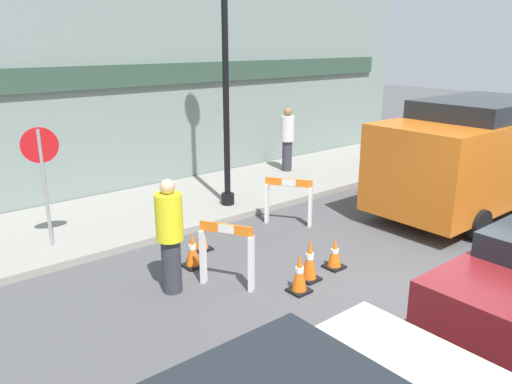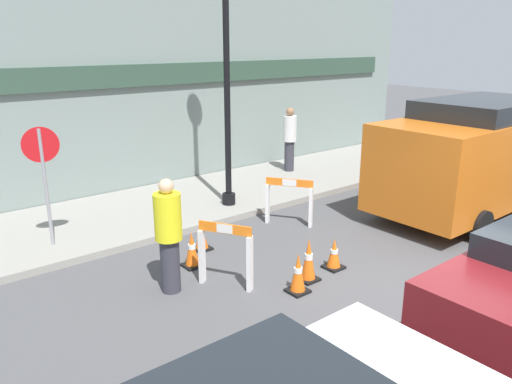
{
  "view_description": "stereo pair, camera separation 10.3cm",
  "coord_description": "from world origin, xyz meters",
  "px_view_note": "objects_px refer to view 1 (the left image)",
  "views": [
    {
      "loc": [
        -5.91,
        -3.21,
        3.58
      ],
      "look_at": [
        -0.51,
        3.29,
        1.0
      ],
      "focal_mm": 35.0,
      "sensor_mm": 36.0,
      "label": 1
    },
    {
      "loc": [
        -5.83,
        -3.28,
        3.58
      ],
      "look_at": [
        -0.51,
        3.29,
        1.0
      ],
      "focal_mm": 35.0,
      "sensor_mm": 36.0,
      "label": 2
    }
  ],
  "objects_px": {
    "person_worker": "(170,233)",
    "person_pedestrian": "(287,137)",
    "streetlamp_post": "(225,19)",
    "work_van": "(479,150)",
    "stop_sign": "(43,168)"
  },
  "relations": [
    {
      "from": "person_pedestrian",
      "to": "streetlamp_post",
      "type": "bearing_deg",
      "value": 56.29
    },
    {
      "from": "person_worker",
      "to": "person_pedestrian",
      "type": "relative_size",
      "value": 1.0
    },
    {
      "from": "stop_sign",
      "to": "person_pedestrian",
      "type": "xyz_separation_m",
      "value": [
        6.78,
        1.24,
        -0.48
      ]
    },
    {
      "from": "person_pedestrian",
      "to": "work_van",
      "type": "bearing_deg",
      "value": 137.04
    },
    {
      "from": "streetlamp_post",
      "to": "stop_sign",
      "type": "bearing_deg",
      "value": 178.47
    },
    {
      "from": "streetlamp_post",
      "to": "person_worker",
      "type": "xyz_separation_m",
      "value": [
        -2.86,
        -2.48,
        -3.06
      ]
    },
    {
      "from": "person_pedestrian",
      "to": "work_van",
      "type": "relative_size",
      "value": 0.32
    },
    {
      "from": "stop_sign",
      "to": "work_van",
      "type": "bearing_deg",
      "value": 169.31
    },
    {
      "from": "person_worker",
      "to": "work_van",
      "type": "xyz_separation_m",
      "value": [
        7.11,
        -0.89,
        0.39
      ]
    },
    {
      "from": "person_worker",
      "to": "person_pedestrian",
      "type": "distance_m",
      "value": 7.01
    },
    {
      "from": "streetlamp_post",
      "to": "stop_sign",
      "type": "height_order",
      "value": "streetlamp_post"
    },
    {
      "from": "work_van",
      "to": "person_worker",
      "type": "bearing_deg",
      "value": 172.86
    },
    {
      "from": "streetlamp_post",
      "to": "person_worker",
      "type": "relative_size",
      "value": 3.51
    },
    {
      "from": "streetlamp_post",
      "to": "person_worker",
      "type": "bearing_deg",
      "value": -139.09
    },
    {
      "from": "work_van",
      "to": "streetlamp_post",
      "type": "bearing_deg",
      "value": 141.57
    }
  ]
}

